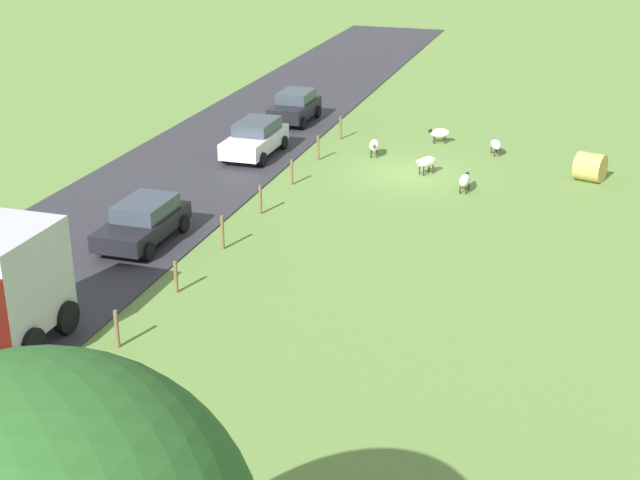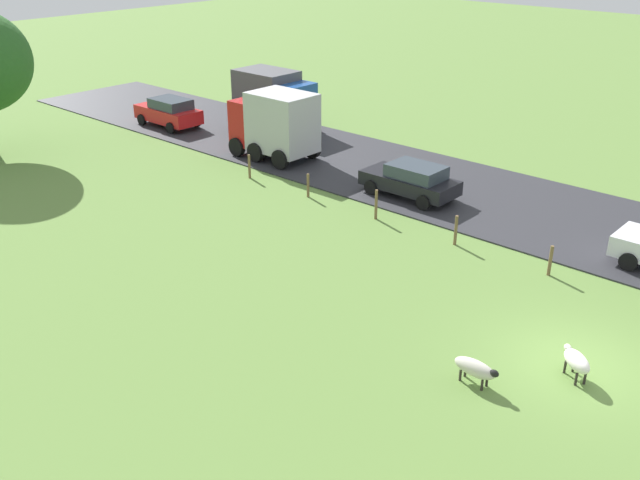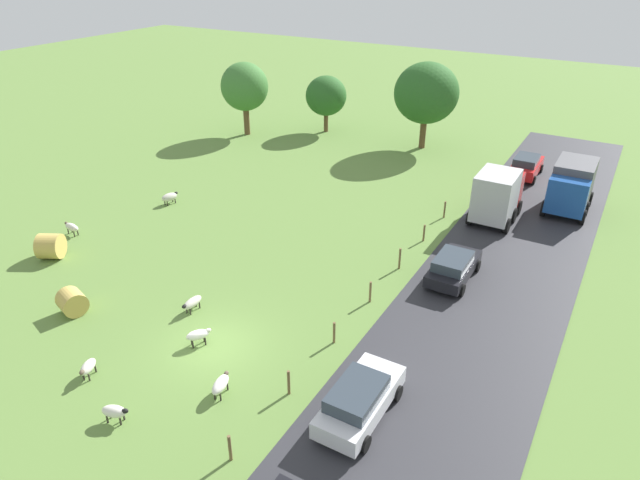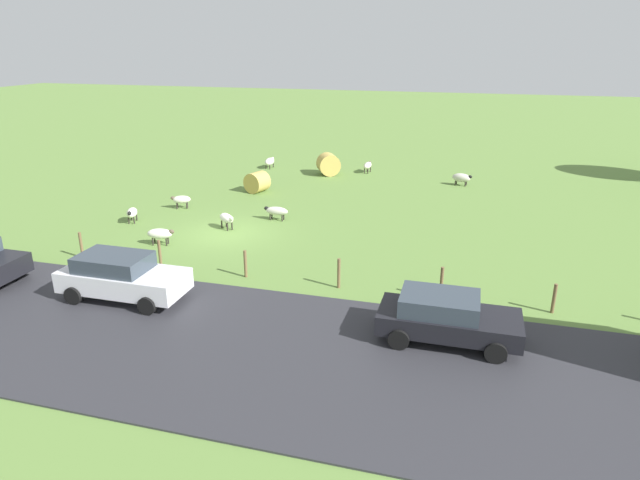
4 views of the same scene
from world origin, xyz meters
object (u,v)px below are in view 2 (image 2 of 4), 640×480
sheep_5 (475,368)px  car_2 (411,180)px  truck_1 (273,98)px  car_1 (169,112)px  truck_0 (275,123)px  sheep_4 (576,361)px

sheep_5 → car_2: bearing=42.1°
truck_1 → car_1: truck_1 is taller
sheep_5 → truck_0: bearing=59.9°
truck_0 → truck_1: (3.87, 4.01, -0.03)m
car_1 → car_2: size_ratio=0.99×
sheep_4 → truck_1: 26.38m
truck_0 → car_1: bearing=89.6°
sheep_5 → truck_1: 25.77m
truck_0 → truck_1: bearing=46.1°
sheep_5 → truck_1: size_ratio=0.28×
truck_0 → truck_1: size_ratio=0.95×
sheep_5 → car_1: (10.22, 26.43, 0.44)m
sheep_4 → car_1: bearing=73.8°
truck_1 → car_1: bearing=128.1°
truck_0 → car_1: 8.92m
truck_1 → car_2: bearing=-107.4°
sheep_4 → car_2: car_2 is taller
sheep_4 → truck_1: size_ratio=0.24×
sheep_4 → truck_1: (12.02, 23.44, 1.27)m
truck_0 → car_2: truck_0 is taller
sheep_4 → car_2: size_ratio=0.26×
sheep_4 → truck_0: 21.11m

